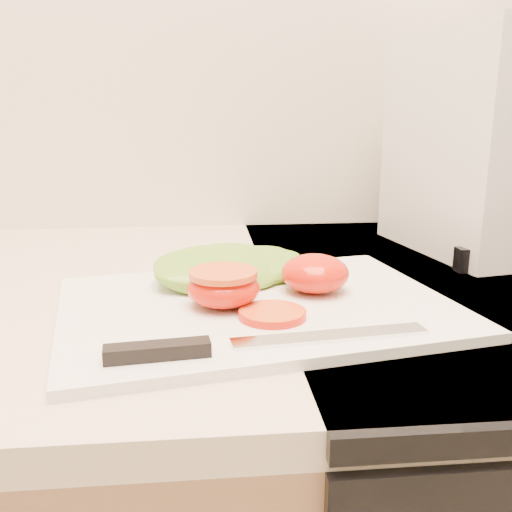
{
  "coord_description": "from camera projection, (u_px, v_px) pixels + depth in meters",
  "views": [
    {
      "loc": [
        0.09,
        1.03,
        1.13
      ],
      "look_at": [
        0.15,
        1.58,
        0.99
      ],
      "focal_mm": 40.0,
      "sensor_mm": 36.0,
      "label": 1
    }
  ],
  "objects": [
    {
      "name": "tomato_slice_0",
      "position": [
        272.0,
        314.0,
        0.53
      ],
      "size": [
        0.06,
        0.06,
        0.01
      ],
      "primitive_type": "cylinder",
      "color": "orange",
      "rests_on": "cutting_board"
    },
    {
      "name": "tomato_half_cut",
      "position": [
        223.0,
        286.0,
        0.55
      ],
      "size": [
        0.07,
        0.07,
        0.04
      ],
      "color": "red",
      "rests_on": "cutting_board"
    },
    {
      "name": "lettuce_leaf_1",
      "position": [
        263.0,
        265.0,
        0.65
      ],
      "size": [
        0.15,
        0.14,
        0.03
      ],
      "primitive_type": "ellipsoid",
      "rotation": [
        0.0,
        0.0,
        0.59
      ],
      "color": "#7AA92C",
      "rests_on": "cutting_board"
    },
    {
      "name": "lettuce_leaf_0",
      "position": [
        224.0,
        268.0,
        0.63
      ],
      "size": [
        0.19,
        0.17,
        0.03
      ],
      "primitive_type": "ellipsoid",
      "rotation": [
        0.0,
        0.0,
        0.43
      ],
      "color": "#7AA92C",
      "rests_on": "cutting_board"
    },
    {
      "name": "knife",
      "position": [
        229.0,
        345.0,
        0.46
      ],
      "size": [
        0.27,
        0.06,
        0.01
      ],
      "rotation": [
        0.0,
        0.0,
        0.12
      ],
      "color": "silver",
      "rests_on": "cutting_board"
    },
    {
      "name": "tomato_half_dome",
      "position": [
        315.0,
        273.0,
        0.6
      ],
      "size": [
        0.07,
        0.07,
        0.04
      ],
      "primitive_type": "ellipsoid",
      "color": "red",
      "rests_on": "cutting_board"
    },
    {
      "name": "cutting_board",
      "position": [
        257.0,
        307.0,
        0.57
      ],
      "size": [
        0.42,
        0.34,
        0.01
      ],
      "primitive_type": "cube",
      "rotation": [
        0.0,
        0.0,
        0.18
      ],
      "color": "silver",
      "rests_on": "counter"
    },
    {
      "name": "appliance",
      "position": [
        491.0,
        143.0,
        0.79
      ],
      "size": [
        0.24,
        0.28,
        0.3
      ],
      "primitive_type": "cube",
      "rotation": [
        0.0,
        0.0,
        0.19
      ],
      "color": "silver",
      "rests_on": "counter"
    }
  ]
}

